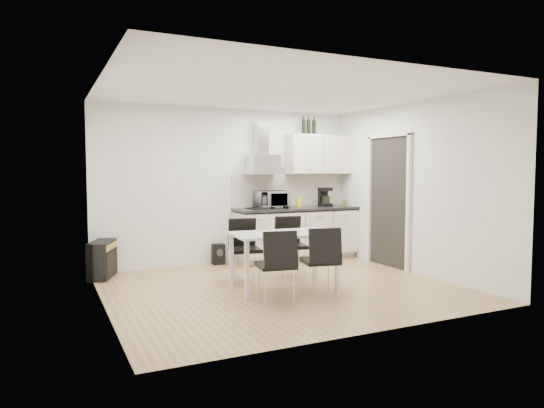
# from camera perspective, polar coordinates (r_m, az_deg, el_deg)

# --- Properties ---
(ground) EXTENTS (4.50, 4.50, 0.00)m
(ground) POSITION_cam_1_polar(r_m,az_deg,el_deg) (6.58, 1.08, -9.79)
(ground) COLOR tan
(ground) RESTS_ON ground
(wall_back) EXTENTS (4.50, 0.10, 2.60)m
(wall_back) POSITION_cam_1_polar(r_m,az_deg,el_deg) (8.24, -5.13, 2.11)
(wall_back) COLOR white
(wall_back) RESTS_ON ground
(wall_front) EXTENTS (4.50, 0.10, 2.60)m
(wall_front) POSITION_cam_1_polar(r_m,az_deg,el_deg) (4.70, 12.04, 0.63)
(wall_front) COLOR white
(wall_front) RESTS_ON ground
(wall_left) EXTENTS (0.10, 4.00, 2.60)m
(wall_left) POSITION_cam_1_polar(r_m,az_deg,el_deg) (5.76, -19.38, 1.10)
(wall_left) COLOR white
(wall_left) RESTS_ON ground
(wall_right) EXTENTS (0.10, 4.00, 2.60)m
(wall_right) POSITION_cam_1_polar(r_m,az_deg,el_deg) (7.67, 16.32, 1.83)
(wall_right) COLOR white
(wall_right) RESTS_ON ground
(ceiling) EXTENTS (4.50, 4.50, 0.00)m
(ceiling) POSITION_cam_1_polar(r_m,az_deg,el_deg) (6.48, 1.11, 13.16)
(ceiling) COLOR white
(ceiling) RESTS_ON wall_back
(doorway) EXTENTS (0.08, 1.04, 2.10)m
(doorway) POSITION_cam_1_polar(r_m,az_deg,el_deg) (8.08, 13.48, 0.21)
(doorway) COLOR white
(doorway) RESTS_ON ground
(kitchenette) EXTENTS (2.22, 0.64, 2.52)m
(kitchenette) POSITION_cam_1_polar(r_m,az_deg,el_deg) (8.51, 3.03, -0.98)
(kitchenette) COLOR beige
(kitchenette) RESTS_ON ground
(dining_table) EXTENTS (1.39, 0.86, 0.75)m
(dining_table) POSITION_cam_1_polar(r_m,az_deg,el_deg) (6.39, 1.38, -4.14)
(dining_table) COLOR white
(dining_table) RESTS_ON ground
(chair_far_left) EXTENTS (0.52, 0.57, 0.88)m
(chair_far_left) POSITION_cam_1_polar(r_m,az_deg,el_deg) (6.85, -3.20, -5.49)
(chair_far_left) COLOR black
(chair_far_left) RESTS_ON ground
(chair_far_right) EXTENTS (0.54, 0.58, 0.88)m
(chair_far_right) POSITION_cam_1_polar(r_m,az_deg,el_deg) (7.17, 2.25, -5.06)
(chair_far_right) COLOR black
(chair_far_right) RESTS_ON ground
(chair_near_left) EXTENTS (0.51, 0.56, 0.88)m
(chair_near_left) POSITION_cam_1_polar(r_m,az_deg,el_deg) (5.75, 0.41, -7.33)
(chair_near_left) COLOR black
(chair_near_left) RESTS_ON ground
(chair_near_right) EXTENTS (0.54, 0.59, 0.88)m
(chair_near_right) POSITION_cam_1_polar(r_m,az_deg,el_deg) (6.04, 5.67, -6.79)
(chair_near_right) COLOR black
(chair_near_right) RESTS_ON ground
(guitar_amp) EXTENTS (0.50, 0.70, 0.54)m
(guitar_amp) POSITION_cam_1_polar(r_m,az_deg,el_deg) (7.52, -19.34, -6.16)
(guitar_amp) COLOR black
(guitar_amp) RESTS_ON ground
(floor_speaker) EXTENTS (0.22, 0.20, 0.34)m
(floor_speaker) POSITION_cam_1_polar(r_m,az_deg,el_deg) (8.18, -6.33, -5.88)
(floor_speaker) COLOR black
(floor_speaker) RESTS_ON ground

